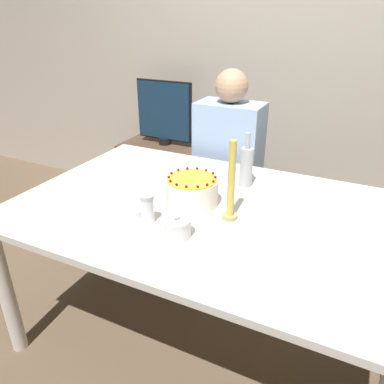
# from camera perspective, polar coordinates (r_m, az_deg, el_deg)

# --- Properties ---
(ground_plane) EXTENTS (12.00, 12.00, 0.00)m
(ground_plane) POSITION_cam_1_polar(r_m,az_deg,el_deg) (2.11, 1.68, -20.29)
(ground_plane) COLOR brown
(wall_behind) EXTENTS (8.00, 0.05, 2.60)m
(wall_behind) POSITION_cam_1_polar(r_m,az_deg,el_deg) (2.81, 14.90, 20.55)
(wall_behind) COLOR #ADA393
(wall_behind) RESTS_ON ground_plane
(dining_table) EXTENTS (1.68, 1.12, 0.74)m
(dining_table) POSITION_cam_1_polar(r_m,az_deg,el_deg) (1.70, 1.97, -4.89)
(dining_table) COLOR beige
(dining_table) RESTS_ON ground_plane
(cake) EXTENTS (0.23, 0.23, 0.14)m
(cake) POSITION_cam_1_polar(r_m,az_deg,el_deg) (1.65, 0.00, 0.12)
(cake) COLOR white
(cake) RESTS_ON dining_table
(sugar_bowl) EXTENTS (0.11, 0.11, 0.10)m
(sugar_bowl) POSITION_cam_1_polar(r_m,az_deg,el_deg) (1.43, -2.40, -5.34)
(sugar_bowl) COLOR white
(sugar_bowl) RESTS_ON dining_table
(sugar_shaker) EXTENTS (0.06, 0.06, 0.12)m
(sugar_shaker) POSITION_cam_1_polar(r_m,az_deg,el_deg) (1.52, -6.83, -2.53)
(sugar_shaker) COLOR white
(sugar_shaker) RESTS_ON dining_table
(plate_stack) EXTENTS (0.22, 0.22, 0.03)m
(plate_stack) POSITION_cam_1_polar(r_m,az_deg,el_deg) (1.65, -10.39, -2.26)
(plate_stack) COLOR white
(plate_stack) RESTS_ON dining_table
(candle) EXTENTS (0.06, 0.06, 0.34)m
(candle) POSITION_cam_1_polar(r_m,az_deg,el_deg) (1.51, 5.97, 0.72)
(candle) COLOR tan
(candle) RESTS_ON dining_table
(bottle) EXTENTS (0.06, 0.06, 0.27)m
(bottle) POSITION_cam_1_polar(r_m,az_deg,el_deg) (1.84, 8.27, 3.92)
(bottle) COLOR #B2B7BC
(bottle) RESTS_ON dining_table
(person_man_blue_shirt) EXTENTS (0.40, 0.34, 1.23)m
(person_man_blue_shirt) POSITION_cam_1_polar(r_m,az_deg,el_deg) (2.44, 5.41, 1.89)
(person_man_blue_shirt) COLOR #595960
(person_man_blue_shirt) RESTS_ON ground_plane
(side_cabinet) EXTENTS (0.66, 0.44, 0.57)m
(side_cabinet) POSITION_cam_1_polar(r_m,az_deg,el_deg) (3.12, -3.97, 2.41)
(side_cabinet) COLOR #4C3828
(side_cabinet) RESTS_ON ground_plane
(tv_monitor) EXTENTS (0.47, 0.10, 0.49)m
(tv_monitor) POSITION_cam_1_polar(r_m,az_deg,el_deg) (2.95, -4.26, 12.02)
(tv_monitor) COLOR black
(tv_monitor) RESTS_ON side_cabinet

